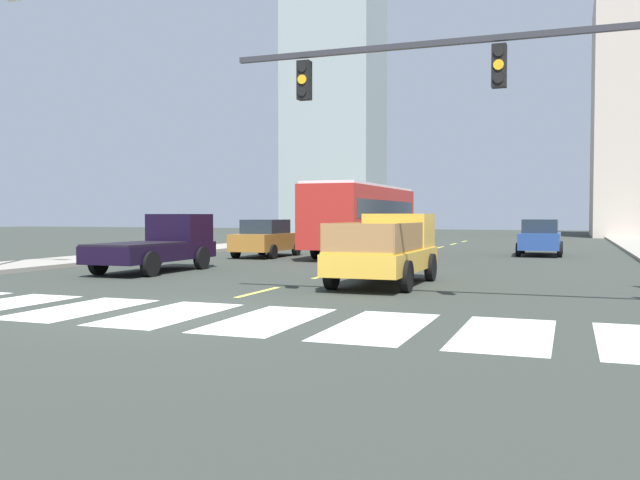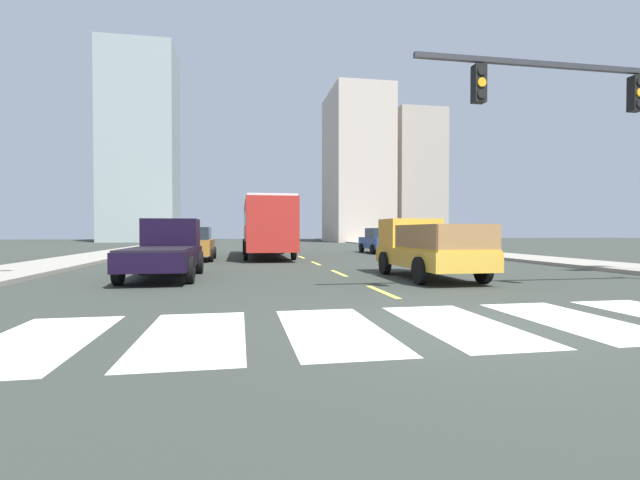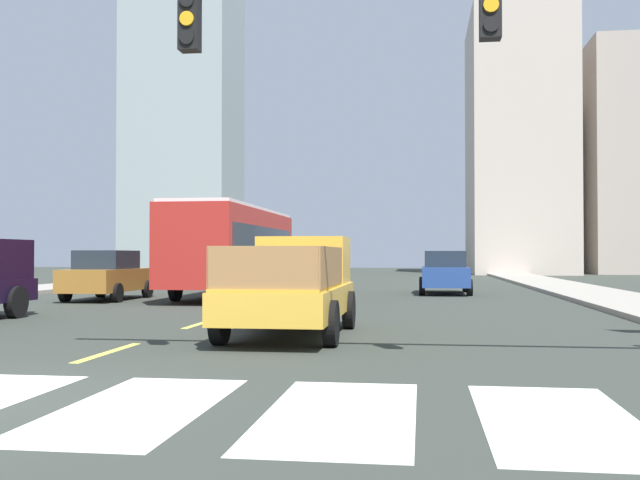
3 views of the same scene
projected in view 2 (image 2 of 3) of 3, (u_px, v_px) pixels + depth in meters
ground_plane at (459, 325)px, 7.31m from camera, size 160.00×160.00×0.00m
sidewalk_right at (492, 255)px, 27.06m from camera, size 3.11×110.00×0.15m
sidewalk_left at (82, 259)px, 22.98m from camera, size 3.11×110.00×0.15m
crosswalk_stripe_1 at (37, 341)px, 6.19m from camera, size 1.49×3.44×0.01m
crosswalk_stripe_2 at (194, 335)px, 6.56m from camera, size 1.49×3.44×0.01m
crosswalk_stripe_3 at (333, 329)px, 6.93m from camera, size 1.49×3.44×0.01m
crosswalk_stripe_4 at (459, 324)px, 7.31m from camera, size 1.49×3.44×0.01m
crosswalk_stripe_5 at (572, 320)px, 7.68m from camera, size 1.49×3.44×0.01m
lane_dash_0 at (382, 292)px, 11.24m from camera, size 0.16×2.40×0.01m
lane_dash_1 at (339, 273)px, 16.16m from camera, size 0.16×2.40×0.01m
lane_dash_2 at (316, 263)px, 21.08m from camera, size 0.16×2.40×0.01m
lane_dash_3 at (301, 257)px, 26.00m from camera, size 0.16×2.40×0.01m
lane_dash_4 at (291, 253)px, 30.92m from camera, size 0.16×2.40×0.01m
lane_dash_5 at (284, 250)px, 35.84m from camera, size 0.16×2.40×0.01m
lane_dash_6 at (279, 248)px, 40.76m from camera, size 0.16×2.40×0.01m
lane_dash_7 at (275, 246)px, 45.68m from camera, size 0.16×2.40×0.01m
pickup_stakebed at (424, 249)px, 14.82m from camera, size 2.18×5.20×1.96m
pickup_dark at (166, 249)px, 14.78m from camera, size 2.18×5.20×1.96m
city_bus at (266, 224)px, 26.23m from camera, size 2.72×10.80×3.32m
sedan_near_right at (380, 241)px, 30.62m from camera, size 2.02×4.40×1.72m
sedan_near_left at (195, 244)px, 23.07m from camera, size 2.02×4.40×1.72m
tower_tall_centre at (140, 145)px, 62.38m from camera, size 9.73×8.38×27.03m
block_mid_left at (410, 178)px, 68.07m from camera, size 7.00×11.44×19.05m
block_mid_right at (357, 167)px, 63.85m from camera, size 7.94×11.84×21.21m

